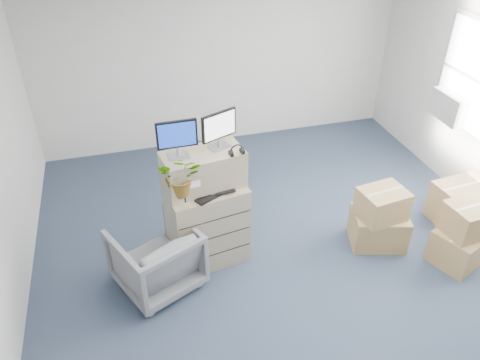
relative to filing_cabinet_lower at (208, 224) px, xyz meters
name	(u,v)px	position (x,y,z in m)	size (l,w,h in m)	color
ground	(292,275)	(0.88, -0.58, -0.52)	(7.00, 7.00, 0.00)	#2A364B
wall_back	(220,62)	(0.88, 2.93, 0.88)	(6.00, 0.02, 2.80)	#B8B6AF
ac_unit	(450,107)	(3.75, 0.82, 0.68)	(0.24, 0.60, 0.40)	silver
filing_cabinet_lower	(208,224)	(0.00, 0.00, 0.00)	(0.89, 0.54, 1.04)	tan
filing_cabinet_upper	(203,170)	(-0.01, 0.05, 0.74)	(0.89, 0.45, 0.45)	tan
monitor_left	(177,137)	(-0.27, 0.03, 1.20)	(0.43, 0.17, 0.43)	#99999E
monitor_right	(219,128)	(0.20, 0.11, 1.21)	(0.41, 0.24, 0.43)	#99999E
headphones	(237,151)	(0.34, -0.08, 1.01)	(0.16, 0.16, 0.02)	black
keyboard	(213,192)	(0.06, -0.10, 0.53)	(0.51, 0.21, 0.03)	black
mouse	(241,186)	(0.39, -0.08, 0.54)	(0.10, 0.06, 0.03)	silver
water_bottle	(208,178)	(0.04, 0.03, 0.65)	(0.07, 0.07, 0.25)	gray
phone_dock	(196,185)	(-0.10, 0.04, 0.56)	(0.06, 0.06, 0.13)	silver
external_drive	(230,173)	(0.34, 0.20, 0.55)	(0.22, 0.16, 0.07)	black
tissue_box	(228,170)	(0.29, 0.14, 0.63)	(0.23, 0.12, 0.09)	#4284E1
potted_plant	(181,179)	(-0.28, -0.14, 0.79)	(0.56, 0.60, 0.47)	#97AD8B
office_chair	(156,256)	(-0.66, -0.28, -0.09)	(0.84, 0.79, 0.87)	slate
cardboard_boxes	(432,219)	(2.81, -0.45, -0.17)	(2.13, 1.35, 0.84)	olive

